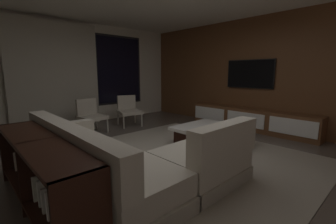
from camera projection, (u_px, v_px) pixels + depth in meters
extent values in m
plane|color=#564C44|center=(171.00, 160.00, 3.64)|extent=(9.20, 9.20, 0.00)
cube|color=silver|center=(75.00, 74.00, 6.02)|extent=(6.60, 0.12, 2.70)
cube|color=black|center=(119.00, 70.00, 6.84)|extent=(1.52, 0.02, 2.02)
cube|color=black|center=(119.00, 70.00, 6.83)|extent=(1.40, 0.03, 1.90)
cube|color=#BCB5A3|center=(56.00, 76.00, 5.53)|extent=(2.10, 0.12, 2.60)
cube|color=brown|center=(262.00, 74.00, 5.47)|extent=(0.12, 7.80, 2.70)
cube|color=gray|center=(190.00, 156.00, 3.80)|extent=(3.20, 3.80, 0.01)
cube|color=#A49C8C|center=(100.00, 177.00, 2.84)|extent=(0.90, 2.50, 0.18)
cube|color=beige|center=(99.00, 162.00, 2.80)|extent=(0.86, 2.42, 0.24)
cube|color=beige|center=(68.00, 143.00, 2.51)|extent=(0.20, 2.50, 0.40)
cube|color=beige|center=(65.00, 129.00, 3.59)|extent=(0.90, 0.20, 0.18)
cube|color=#A49C8C|center=(200.00, 174.00, 2.93)|extent=(1.10, 0.90, 0.18)
cube|color=beige|center=(200.00, 159.00, 2.89)|extent=(1.07, 0.86, 0.24)
cube|color=beige|center=(225.00, 141.00, 2.59)|extent=(1.10, 0.20, 0.40)
cube|color=beige|center=(62.00, 134.00, 2.99)|extent=(0.10, 0.36, 0.36)
cube|color=#B2A893|center=(91.00, 150.00, 2.38)|extent=(0.10, 0.36, 0.36)
cube|color=black|center=(210.00, 138.00, 4.34)|extent=(1.00, 1.00, 0.30)
cube|color=white|center=(211.00, 129.00, 4.31)|extent=(1.16, 1.16, 0.06)
cube|color=#A96357|center=(217.00, 129.00, 4.14)|extent=(0.23, 0.14, 0.03)
cube|color=tan|center=(216.00, 127.00, 4.14)|extent=(0.29, 0.16, 0.02)
cylinder|color=#B2ADA0|center=(142.00, 120.00, 5.86)|extent=(0.04, 0.04, 0.36)
cylinder|color=#B2ADA0|center=(124.00, 122.00, 5.64)|extent=(0.04, 0.04, 0.36)
cylinder|color=#B2ADA0|center=(135.00, 116.00, 6.29)|extent=(0.04, 0.04, 0.36)
cylinder|color=#B2ADA0|center=(118.00, 118.00, 6.07)|extent=(0.04, 0.04, 0.36)
cube|color=beige|center=(130.00, 112.00, 5.93)|extent=(0.67, 0.68, 0.08)
cube|color=beige|center=(126.00, 102.00, 6.10)|extent=(0.49, 0.21, 0.38)
cylinder|color=#B2ADA0|center=(108.00, 125.00, 5.29)|extent=(0.04, 0.04, 0.36)
cylinder|color=#B2ADA0|center=(89.00, 129.00, 4.93)|extent=(0.04, 0.04, 0.36)
cylinder|color=#B2ADA0|center=(96.00, 122.00, 5.61)|extent=(0.04, 0.04, 0.36)
cylinder|color=#B2ADA0|center=(78.00, 125.00, 5.26)|extent=(0.04, 0.04, 0.36)
cube|color=beige|center=(92.00, 117.00, 5.24)|extent=(0.59, 0.60, 0.08)
cube|color=beige|center=(86.00, 107.00, 5.36)|extent=(0.49, 0.12, 0.38)
cube|color=brown|center=(249.00, 119.00, 5.54)|extent=(0.44, 3.10, 0.52)
cube|color=white|center=(292.00, 127.00, 4.63)|extent=(0.02, 0.93, 0.33)
cube|color=white|center=(245.00, 119.00, 5.38)|extent=(0.02, 0.93, 0.33)
cube|color=white|center=(209.00, 114.00, 6.13)|extent=(0.02, 0.93, 0.33)
cube|color=black|center=(285.00, 131.00, 4.93)|extent=(0.33, 0.68, 0.19)
cube|color=gray|center=(298.00, 135.00, 4.74)|extent=(0.03, 0.04, 0.15)
cube|color=gray|center=(294.00, 133.00, 4.80)|extent=(0.03, 0.04, 0.17)
cube|color=#82CC6B|center=(289.00, 133.00, 4.87)|extent=(0.03, 0.04, 0.15)
cube|color=tan|center=(285.00, 132.00, 4.93)|extent=(0.03, 0.04, 0.16)
cube|color=#76ABA5|center=(281.00, 131.00, 4.99)|extent=(0.03, 0.04, 0.19)
cube|color=tan|center=(277.00, 130.00, 5.05)|extent=(0.03, 0.04, 0.17)
cube|color=#D44A88|center=(273.00, 130.00, 5.11)|extent=(0.03, 0.04, 0.17)
cube|color=black|center=(250.00, 74.00, 5.58)|extent=(0.04, 1.20, 0.69)
cube|color=black|center=(250.00, 74.00, 5.58)|extent=(0.05, 1.16, 0.65)
cube|color=black|center=(38.00, 142.00, 2.20)|extent=(0.40, 2.10, 0.04)
cube|color=black|center=(43.00, 197.00, 2.30)|extent=(0.38, 2.04, 0.03)
cube|color=black|center=(19.00, 150.00, 3.00)|extent=(0.40, 0.04, 0.74)
cube|color=black|center=(41.00, 176.00, 2.26)|extent=(0.38, 0.03, 0.74)
cube|color=white|center=(71.00, 218.00, 1.76)|extent=(0.18, 0.04, 0.24)
cube|color=silver|center=(63.00, 210.00, 1.84)|extent=(0.18, 0.04, 0.25)
cube|color=white|center=(57.00, 203.00, 1.94)|extent=(0.18, 0.04, 0.26)
cube|color=silver|center=(52.00, 198.00, 2.04)|extent=(0.18, 0.04, 0.23)
cube|color=white|center=(48.00, 191.00, 2.14)|extent=(0.18, 0.04, 0.26)
cube|color=white|center=(43.00, 187.00, 2.23)|extent=(0.18, 0.04, 0.25)
cube|color=silver|center=(40.00, 181.00, 2.33)|extent=(0.18, 0.04, 0.25)
cube|color=silver|center=(36.00, 177.00, 2.42)|extent=(0.18, 0.04, 0.25)
cube|color=silver|center=(33.00, 173.00, 2.52)|extent=(0.18, 0.04, 0.26)
cube|color=silver|center=(31.00, 169.00, 2.62)|extent=(0.18, 0.04, 0.26)
cube|color=silver|center=(28.00, 167.00, 2.72)|extent=(0.18, 0.04, 0.22)
cube|color=silver|center=(25.00, 164.00, 2.82)|extent=(0.18, 0.04, 0.22)
cube|color=silver|center=(22.00, 160.00, 2.91)|extent=(0.18, 0.04, 0.24)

